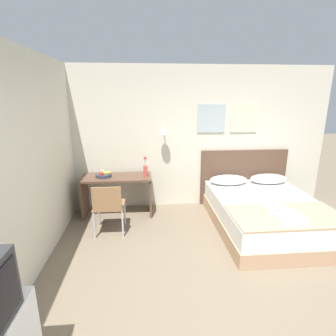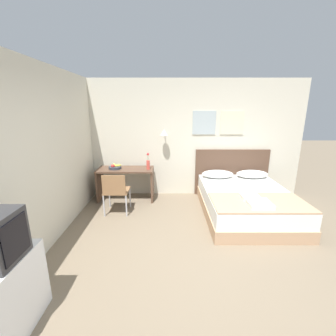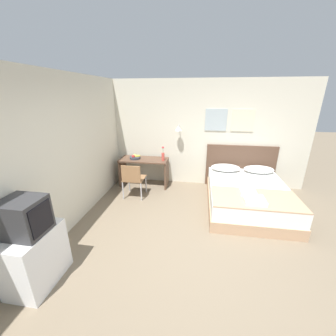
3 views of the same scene
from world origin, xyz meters
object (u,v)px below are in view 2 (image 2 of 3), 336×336
throw_blanket (259,202)px  flower_vase (148,163)px  pillow_left (218,174)px  folded_towel_near_foot (250,197)px  desk_chair (116,190)px  fruit_bowl (115,167)px  bed (245,202)px  headboard (231,172)px  folded_towel_mid_bed (260,204)px  tv_stand (2,297)px  desk (126,178)px  pillow_right (252,174)px

throw_blanket → flower_vase: bearing=145.8°
pillow_left → folded_towel_near_foot: (0.28, -1.26, -0.03)m
desk_chair → fruit_bowl: (-0.16, 0.72, 0.26)m
bed → folded_towel_near_foot: folded_towel_near_foot is taller
headboard → desk_chair: size_ratio=2.08×
bed → pillow_left: 0.95m
folded_towel_mid_bed → tv_stand: bearing=-151.2°
pillow_left → desk_chair: (-2.12, -0.78, -0.09)m
desk → bed: bearing=-17.2°
bed → pillow_right: pillow_right is taller
fruit_bowl → flower_vase: 0.74m
folded_towel_near_foot → fruit_bowl: 2.85m
pillow_left → pillow_right: size_ratio=1.00×
fruit_bowl → flower_vase: flower_vase is taller
headboard → desk_chair: (-2.51, -1.05, -0.05)m
desk_chair → folded_towel_near_foot: bearing=-11.4°
folded_towel_near_foot → bed: bearing=77.1°
bed → throw_blanket: 0.66m
flower_vase → tv_stand: 3.30m
folded_towel_near_foot → desk_chair: bearing=168.6°
folded_towel_near_foot → desk_chair: desk_chair is taller
headboard → tv_stand: bearing=-131.1°
pillow_left → desk: desk is taller
desk_chair → pillow_left: bearing=20.1°
fruit_bowl → flower_vase: size_ratio=0.77×
tv_stand → folded_towel_near_foot: bearing=33.4°
flower_vase → fruit_bowl: bearing=177.6°
throw_blanket → flower_vase: (-1.94, 1.32, 0.34)m
folded_towel_mid_bed → desk: bearing=147.7°
pillow_left → throw_blanket: 1.46m
headboard → fruit_bowl: size_ratio=6.15×
pillow_right → desk_chair: 3.01m
folded_towel_near_foot → folded_towel_mid_bed: bearing=-80.4°
bed → pillow_left: pillow_left is taller
bed → desk_chair: desk_chair is taller
desk → desk_chair: 0.74m
pillow_right → folded_towel_mid_bed: (-0.45, -1.55, -0.03)m
pillow_right → tv_stand: 4.66m
pillow_left → throw_blanket: bearing=-74.5°
desk_chair → flower_vase: 0.97m
headboard → tv_stand: 4.58m
headboard → folded_towel_near_foot: (-0.11, -1.54, 0.01)m
desk → desk_chair: (-0.06, -0.74, -0.01)m
folded_towel_near_foot → tv_stand: size_ratio=0.39×
desk_chair → fruit_bowl: bearing=102.7°
headboard → fruit_bowl: headboard is taller
folded_towel_mid_bed → bed: bearing=85.8°
headboard → desk: size_ratio=1.40×
fruit_bowl → tv_stand: 3.16m
pillow_left → folded_towel_near_foot: bearing=-77.3°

